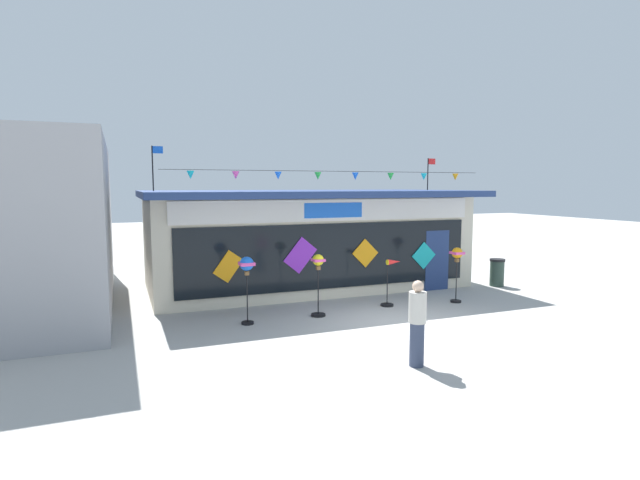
% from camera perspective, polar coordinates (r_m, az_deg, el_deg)
% --- Properties ---
extents(ground_plane, '(80.00, 80.00, 0.00)m').
position_cam_1_polar(ground_plane, '(13.07, 9.33, -9.33)').
color(ground_plane, '#ADAAA5').
extents(kite_shop_building, '(10.88, 5.67, 4.69)m').
position_cam_1_polar(kite_shop_building, '(17.49, -1.62, 0.28)').
color(kite_shop_building, beige).
rests_on(kite_shop_building, ground_plane).
extents(wind_spinner_far_left, '(0.36, 0.36, 1.72)m').
position_cam_1_polar(wind_spinner_far_left, '(12.69, -8.30, -3.41)').
color(wind_spinner_far_left, black).
rests_on(wind_spinner_far_left, ground_plane).
extents(wind_spinner_left, '(0.39, 0.39, 1.67)m').
position_cam_1_polar(wind_spinner_left, '(13.36, -0.21, -3.64)').
color(wind_spinner_left, black).
rests_on(wind_spinner_left, ground_plane).
extents(wind_spinner_center_left, '(0.61, 0.38, 1.37)m').
position_cam_1_polar(wind_spinner_center_left, '(14.73, 8.03, -4.43)').
color(wind_spinner_center_left, black).
rests_on(wind_spinner_center_left, ground_plane).
extents(wind_spinner_center_right, '(0.33, 0.33, 1.65)m').
position_cam_1_polar(wind_spinner_center_right, '(15.48, 15.27, -2.16)').
color(wind_spinner_center_right, black).
rests_on(wind_spinner_center_right, ground_plane).
extents(person_near_camera, '(0.46, 0.46, 1.68)m').
position_cam_1_polar(person_near_camera, '(9.96, 10.99, -9.00)').
color(person_near_camera, '#333D56').
rests_on(person_near_camera, ground_plane).
extents(trash_bin, '(0.52, 0.52, 0.95)m').
position_cam_1_polar(trash_bin, '(18.55, 19.43, -3.47)').
color(trash_bin, '#2D4238').
rests_on(trash_bin, ground_plane).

